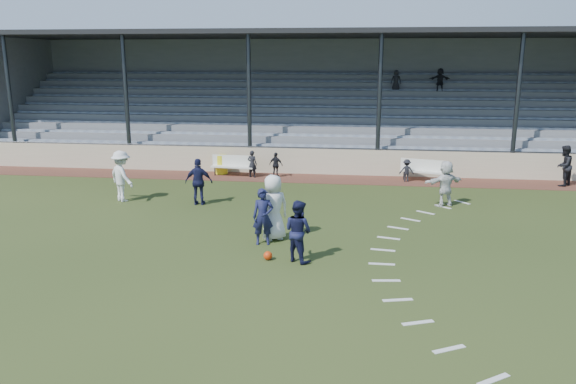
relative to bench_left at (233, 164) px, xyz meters
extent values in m
plane|color=#2B3716|center=(3.61, -10.63, -0.58)|extent=(90.00, 90.00, 0.00)
cube|color=#502A20|center=(3.61, -0.13, -0.57)|extent=(34.00, 2.00, 0.02)
cube|color=beige|center=(3.61, 0.92, 0.02)|extent=(34.00, 0.18, 1.20)
cube|color=silver|center=(0.00, -0.12, -0.13)|extent=(2.03, 0.56, 0.06)
cube|color=silver|center=(0.00, 0.10, 0.12)|extent=(2.00, 0.22, 0.54)
cylinder|color=#2C2E33|center=(-0.85, -0.05, -0.36)|extent=(0.06, 0.06, 0.40)
cylinder|color=#2C2E33|center=(0.85, -0.19, -0.36)|extent=(0.06, 0.06, 0.40)
cube|color=silver|center=(8.61, -0.13, -0.13)|extent=(2.03, 0.96, 0.06)
cube|color=silver|center=(8.61, 0.09, 0.12)|extent=(1.93, 0.64, 0.54)
cylinder|color=#2C2E33|center=(7.80, 0.12, -0.36)|extent=(0.06, 0.06, 0.40)
cylinder|color=#2C2E33|center=(9.42, -0.37, -0.36)|extent=(0.06, 0.06, 0.40)
cylinder|color=yellow|center=(-0.63, 0.37, -0.12)|extent=(0.56, 0.56, 0.89)
sphere|color=red|center=(3.38, -10.68, -0.46)|extent=(0.24, 0.24, 0.24)
imported|color=silver|center=(3.27, -8.92, 0.42)|extent=(1.17, 1.08, 2.00)
imported|color=#15183B|center=(3.03, -9.38, 0.25)|extent=(0.67, 0.50, 1.68)
imported|color=#15183B|center=(4.21, -10.64, 0.26)|extent=(1.04, 1.00, 1.70)
imported|color=silver|center=(-3.16, -5.06, 0.39)|extent=(1.44, 1.33, 1.95)
imported|color=#15183B|center=(-0.11, -5.20, 0.29)|extent=(1.04, 0.48, 1.74)
imported|color=silver|center=(8.96, -4.23, 0.27)|extent=(1.63, 1.18, 1.70)
imported|color=black|center=(14.42, -0.26, 0.31)|extent=(1.06, 1.07, 1.74)
imported|color=black|center=(0.95, -0.23, 0.05)|extent=(0.51, 0.40, 1.24)
imported|color=black|center=(2.02, -0.05, 0.00)|extent=(0.72, 0.47, 1.14)
imported|color=black|center=(7.87, -0.25, -0.07)|extent=(0.67, 0.42, 0.99)
cube|color=slate|center=(3.61, 1.47, 0.02)|extent=(34.00, 0.80, 1.20)
cube|color=gray|center=(3.61, 1.57, 0.67)|extent=(33.00, 0.28, 0.10)
cube|color=slate|center=(3.61, 2.27, 0.22)|extent=(34.00, 0.80, 1.60)
cube|color=gray|center=(3.61, 2.37, 1.07)|extent=(33.00, 0.28, 0.10)
cube|color=slate|center=(3.61, 3.07, 0.42)|extent=(34.00, 0.80, 2.00)
cube|color=gray|center=(3.61, 3.17, 1.47)|extent=(33.00, 0.28, 0.10)
cube|color=slate|center=(3.61, 3.87, 0.62)|extent=(34.00, 0.80, 2.40)
cube|color=gray|center=(3.61, 3.97, 1.87)|extent=(33.00, 0.28, 0.10)
cube|color=slate|center=(3.61, 4.67, 0.82)|extent=(34.00, 0.80, 2.80)
cube|color=gray|center=(3.61, 4.77, 2.27)|extent=(33.00, 0.28, 0.10)
cube|color=slate|center=(3.61, 5.47, 1.02)|extent=(34.00, 0.80, 3.20)
cube|color=gray|center=(3.61, 5.57, 2.67)|extent=(33.00, 0.28, 0.10)
cube|color=slate|center=(3.61, 6.27, 1.22)|extent=(34.00, 0.80, 3.60)
cube|color=gray|center=(3.61, 6.37, 3.07)|extent=(33.00, 0.28, 0.10)
cube|color=slate|center=(3.61, 7.07, 1.42)|extent=(34.00, 0.80, 4.00)
cube|color=gray|center=(3.61, 7.17, 3.47)|extent=(33.00, 0.28, 0.10)
cube|color=slate|center=(3.61, 7.87, 1.62)|extent=(34.00, 0.80, 4.40)
cube|color=gray|center=(3.61, 7.97, 3.87)|extent=(33.00, 0.28, 0.10)
cube|color=slate|center=(3.61, 8.47, 2.62)|extent=(34.00, 0.40, 6.40)
cube|color=slate|center=(-13.24, 4.87, 2.62)|extent=(0.30, 7.80, 6.40)
cube|color=black|center=(3.61, 4.57, 5.92)|extent=(34.60, 9.00, 0.22)
cylinder|color=#2C2E33|center=(-11.39, 1.02, 2.67)|extent=(0.20, 0.20, 6.50)
cylinder|color=#2C2E33|center=(-5.39, 1.02, 2.67)|extent=(0.20, 0.20, 6.50)
cylinder|color=#2C2E33|center=(0.61, 1.02, 2.67)|extent=(0.20, 0.20, 6.50)
cylinder|color=#2C2E33|center=(6.61, 1.02, 2.67)|extent=(0.20, 0.20, 6.50)
cylinder|color=#2C2E33|center=(12.61, 1.02, 2.67)|extent=(0.20, 0.20, 6.50)
cylinder|color=#2C2E33|center=(3.61, 0.92, 0.67)|extent=(34.00, 0.05, 0.05)
imported|color=black|center=(7.64, 6.31, 3.57)|extent=(0.54, 0.36, 1.10)
imported|color=black|center=(9.94, 6.31, 3.62)|extent=(1.15, 0.51, 1.20)
cube|color=silver|center=(9.73, -3.62, -0.58)|extent=(0.54, 0.61, 0.01)
cube|color=silver|center=(8.90, -4.40, -0.58)|extent=(0.59, 0.56, 0.01)
cube|color=silver|center=(8.18, -5.28, -0.58)|extent=(0.64, 0.51, 0.01)
cube|color=silver|center=(7.58, -6.25, -0.58)|extent=(0.67, 0.44, 0.01)
cube|color=silver|center=(7.09, -7.28, -0.58)|extent=(0.70, 0.37, 0.01)
cube|color=silver|center=(6.74, -8.37, -0.58)|extent=(0.71, 0.29, 0.01)
cube|color=silver|center=(6.53, -9.49, -0.58)|extent=(0.71, 0.21, 0.01)
cube|color=silver|center=(6.46, -10.63, -0.58)|extent=(0.70, 0.12, 0.01)
cube|color=silver|center=(6.53, -11.76, -0.58)|extent=(0.71, 0.21, 0.01)
cube|color=silver|center=(6.74, -12.88, -0.58)|extent=(0.71, 0.29, 0.01)
cube|color=silver|center=(7.09, -13.97, -0.58)|extent=(0.70, 0.37, 0.01)
cube|color=silver|center=(7.58, -15.00, -0.58)|extent=(0.67, 0.44, 0.01)
cube|color=silver|center=(8.18, -15.97, -0.58)|extent=(0.64, 0.51, 0.01)
camera|label=1|loc=(5.77, -24.94, 4.82)|focal=35.00mm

